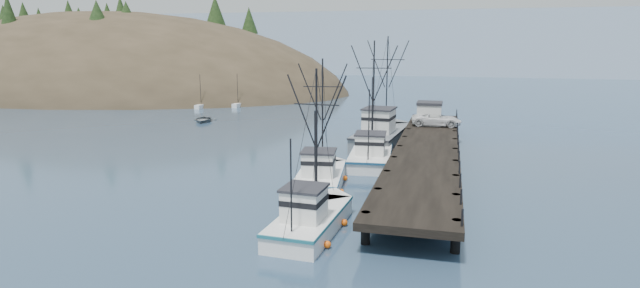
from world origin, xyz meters
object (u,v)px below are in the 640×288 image
object	(u,v)px
pickup_truck	(436,119)
trawler_far	(371,154)
work_vessel	(383,134)
motorboat	(203,122)
pier	(427,150)
trawler_near	(312,218)
trawler_mid	(321,175)
pier_shed	(429,113)

from	to	relation	value
pickup_truck	trawler_far	bearing A→B (deg)	151.20
work_vessel	motorboat	world-z (taller)	work_vessel
pier	pickup_truck	world-z (taller)	pickup_truck
trawler_near	motorboat	distance (m)	47.90
pickup_truck	motorboat	xyz separation A→B (m)	(-34.73, 7.46, -2.81)
trawler_far	motorboat	bearing A→B (deg)	145.90
pier	trawler_near	size ratio (longest dim) A/B	4.15
trawler_mid	pier	bearing A→B (deg)	45.02
trawler_near	work_vessel	size ratio (longest dim) A/B	0.69
pier_shed	pickup_truck	xyz separation A→B (m)	(0.90, -0.73, -0.61)
pier	motorboat	xyz separation A→B (m)	(-34.29, 20.22, -1.69)
pier	trawler_mid	world-z (taller)	trawler_mid
pickup_truck	work_vessel	bearing A→B (deg)	112.46
pickup_truck	motorboat	world-z (taller)	pickup_truck
trawler_far	work_vessel	distance (m)	9.24
pier	trawler_mid	distance (m)	11.85
pier	trawler_far	size ratio (longest dim) A/B	3.56
trawler_mid	motorboat	world-z (taller)	trawler_mid
trawler_far	motorboat	xyz separation A→B (m)	(-28.80, 19.50, -0.82)
work_vessel	pickup_truck	bearing A→B (deg)	25.03
work_vessel	trawler_far	bearing A→B (deg)	-89.41
trawler_far	motorboat	distance (m)	34.79
pier	trawler_far	bearing A→B (deg)	172.52
motorboat	work_vessel	bearing A→B (deg)	-35.37
work_vessel	pier_shed	distance (m)	6.61
trawler_near	trawler_far	size ratio (longest dim) A/B	0.86
trawler_near	trawler_far	distance (m)	19.38
pickup_truck	motorboat	distance (m)	35.64
trawler_far	pier	bearing A→B (deg)	-7.48
trawler_mid	pickup_truck	world-z (taller)	trawler_mid
trawler_near	pier_shed	size ratio (longest dim) A/B	3.31
trawler_near	pickup_truck	distance (m)	32.18
pier	work_vessel	bearing A→B (deg)	119.28
trawler_far	work_vessel	bearing A→B (deg)	90.59
trawler_mid	pier_shed	size ratio (longest dim) A/B	3.44
trawler_near	trawler_mid	distance (m)	10.49
trawler_near	pickup_truck	xyz separation A→B (m)	(6.74, 31.41, 1.99)
trawler_far	trawler_near	bearing A→B (deg)	-92.38
trawler_far	trawler_mid	bearing A→B (deg)	-107.53
trawler_mid	work_vessel	bearing A→B (deg)	81.39
trawler_mid	pickup_truck	distance (m)	22.97
trawler_mid	trawler_far	xyz separation A→B (m)	(2.87, 9.08, 0.00)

